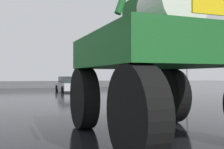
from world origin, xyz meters
name	(u,v)px	position (x,y,z in m)	size (l,w,h in m)	color
ground_plane	(58,99)	(0.00, 18.00, 0.00)	(120.00, 120.00, 0.00)	black
oversize_sprayer	(159,59)	(0.88, 5.75, 2.01)	(4.05, 5.52, 4.43)	black
sedan_ahead	(68,85)	(2.22, 26.63, 0.71)	(2.10, 4.21, 1.52)	#B7B7BF
traffic_signal_near_right	(186,54)	(5.29, 11.03, 2.68)	(0.24, 0.54, 3.67)	#A8AAAF
roadside_barrier	(38,84)	(0.00, 36.44, 0.45)	(31.38, 0.24, 0.90)	#59595B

